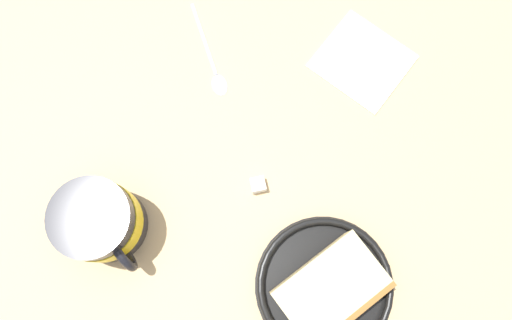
{
  "coord_description": "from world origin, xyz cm",
  "views": [
    {
      "loc": [
        -3.07,
        4.35,
        59.4
      ],
      "look_at": [
        7.1,
        -3.84,
        3.0
      ],
      "focal_mm": 34.3,
      "sensor_mm": 36.0,
      "label": 1
    }
  ],
  "objects_px": {
    "cake_slice": "(330,289)",
    "teaspoon": "(214,67)",
    "tea_mug": "(101,222)",
    "sugar_cube": "(258,185)",
    "small_plate": "(325,286)",
    "folded_napkin": "(363,61)"
  },
  "relations": [
    {
      "from": "cake_slice",
      "to": "teaspoon",
      "type": "relative_size",
      "value": 0.86
    },
    {
      "from": "teaspoon",
      "to": "cake_slice",
      "type": "bearing_deg",
      "value": 167.38
    },
    {
      "from": "cake_slice",
      "to": "teaspoon",
      "type": "bearing_deg",
      "value": -12.62
    },
    {
      "from": "tea_mug",
      "to": "sugar_cube",
      "type": "xyz_separation_m",
      "value": [
        -0.07,
        -0.17,
        -0.04
      ]
    },
    {
      "from": "small_plate",
      "to": "folded_napkin",
      "type": "distance_m",
      "value": 0.29
    },
    {
      "from": "teaspoon",
      "to": "sugar_cube",
      "type": "xyz_separation_m",
      "value": [
        -0.16,
        0.05,
        0.01
      ]
    },
    {
      "from": "tea_mug",
      "to": "small_plate",
      "type": "bearing_deg",
      "value": -144.3
    },
    {
      "from": "small_plate",
      "to": "teaspoon",
      "type": "distance_m",
      "value": 0.31
    },
    {
      "from": "cake_slice",
      "to": "folded_napkin",
      "type": "relative_size",
      "value": 1.05
    },
    {
      "from": "teaspoon",
      "to": "sugar_cube",
      "type": "relative_size",
      "value": 7.76
    },
    {
      "from": "sugar_cube",
      "to": "teaspoon",
      "type": "bearing_deg",
      "value": -18.65
    },
    {
      "from": "tea_mug",
      "to": "teaspoon",
      "type": "bearing_deg",
      "value": -69.13
    },
    {
      "from": "folded_napkin",
      "to": "sugar_cube",
      "type": "relative_size",
      "value": 6.41
    },
    {
      "from": "teaspoon",
      "to": "folded_napkin",
      "type": "distance_m",
      "value": 0.19
    },
    {
      "from": "cake_slice",
      "to": "small_plate",
      "type": "bearing_deg",
      "value": -1.96
    },
    {
      "from": "small_plate",
      "to": "tea_mug",
      "type": "bearing_deg",
      "value": 35.7
    },
    {
      "from": "folded_napkin",
      "to": "sugar_cube",
      "type": "bearing_deg",
      "value": 101.55
    },
    {
      "from": "folded_napkin",
      "to": "cake_slice",
      "type": "bearing_deg",
      "value": 129.83
    },
    {
      "from": "cake_slice",
      "to": "tea_mug",
      "type": "distance_m",
      "value": 0.27
    },
    {
      "from": "cake_slice",
      "to": "folded_napkin",
      "type": "distance_m",
      "value": 0.29
    },
    {
      "from": "tea_mug",
      "to": "teaspoon",
      "type": "distance_m",
      "value": 0.24
    },
    {
      "from": "cake_slice",
      "to": "tea_mug",
      "type": "bearing_deg",
      "value": 35.35
    }
  ]
}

